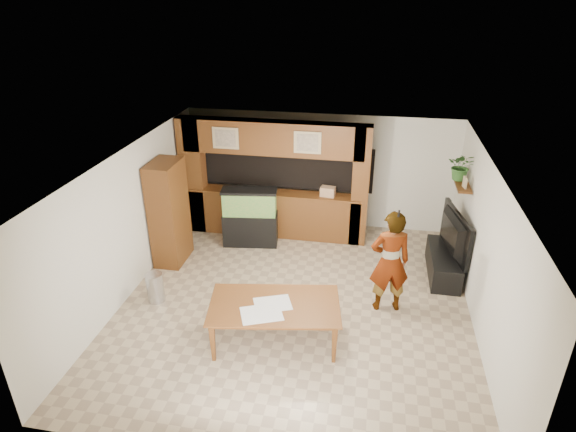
% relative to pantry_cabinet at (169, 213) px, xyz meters
% --- Properties ---
extents(floor, '(6.50, 6.50, 0.00)m').
position_rel_pantry_cabinet_xyz_m(floor, '(2.70, -1.03, -1.05)').
color(floor, tan).
rests_on(floor, ground).
extents(ceiling, '(6.50, 6.50, 0.00)m').
position_rel_pantry_cabinet_xyz_m(ceiling, '(2.70, -1.03, 1.55)').
color(ceiling, white).
rests_on(ceiling, wall_back).
extents(wall_back, '(6.00, 0.00, 6.00)m').
position_rel_pantry_cabinet_xyz_m(wall_back, '(2.70, 2.22, 0.25)').
color(wall_back, silver).
rests_on(wall_back, floor).
extents(wall_left, '(0.00, 6.50, 6.50)m').
position_rel_pantry_cabinet_xyz_m(wall_left, '(-0.30, -1.03, 0.25)').
color(wall_left, silver).
rests_on(wall_left, floor).
extents(wall_right, '(0.00, 6.50, 6.50)m').
position_rel_pantry_cabinet_xyz_m(wall_right, '(5.70, -1.03, 0.25)').
color(wall_right, silver).
rests_on(wall_right, floor).
extents(partition, '(4.20, 0.99, 2.60)m').
position_rel_pantry_cabinet_xyz_m(partition, '(1.75, 1.60, 0.26)').
color(partition, brown).
rests_on(partition, floor).
extents(wall_clock, '(0.05, 0.25, 0.25)m').
position_rel_pantry_cabinet_xyz_m(wall_clock, '(-0.27, -0.03, 0.85)').
color(wall_clock, black).
rests_on(wall_clock, wall_left).
extents(wall_shelf, '(0.25, 0.90, 0.04)m').
position_rel_pantry_cabinet_xyz_m(wall_shelf, '(5.55, 0.92, 0.65)').
color(wall_shelf, '#5C3215').
rests_on(wall_shelf, wall_right).
extents(pantry_cabinet, '(0.52, 0.86, 2.10)m').
position_rel_pantry_cabinet_xyz_m(pantry_cabinet, '(0.00, 0.00, 0.00)').
color(pantry_cabinet, '#5C3215').
rests_on(pantry_cabinet, floor).
extents(trash_can, '(0.30, 0.30, 0.55)m').
position_rel_pantry_cabinet_xyz_m(trash_can, '(0.25, -1.42, -0.77)').
color(trash_can, '#B2B2B7').
rests_on(trash_can, floor).
extents(aquarium, '(1.15, 0.43, 1.27)m').
position_rel_pantry_cabinet_xyz_m(aquarium, '(1.39, 0.92, -0.43)').
color(aquarium, black).
rests_on(aquarium, floor).
extents(tv_stand, '(0.53, 1.45, 0.48)m').
position_rel_pantry_cabinet_xyz_m(tv_stand, '(5.35, 0.39, -0.81)').
color(tv_stand, black).
rests_on(tv_stand, floor).
extents(television, '(0.46, 1.46, 0.83)m').
position_rel_pantry_cabinet_xyz_m(television, '(5.35, 0.39, -0.15)').
color(television, black).
rests_on(television, tv_stand).
extents(photo_frame, '(0.06, 0.16, 0.21)m').
position_rel_pantry_cabinet_xyz_m(photo_frame, '(5.55, 0.68, 0.78)').
color(photo_frame, tan).
rests_on(photo_frame, wall_shelf).
extents(potted_plant, '(0.58, 0.53, 0.55)m').
position_rel_pantry_cabinet_xyz_m(potted_plant, '(5.52, 1.08, 0.95)').
color(potted_plant, '#2D5D25').
rests_on(potted_plant, wall_shelf).
extents(person, '(0.76, 0.58, 1.86)m').
position_rel_pantry_cabinet_xyz_m(person, '(4.27, -0.90, -0.12)').
color(person, '#A4805A').
rests_on(person, floor).
extents(microphone, '(0.03, 0.10, 0.15)m').
position_rel_pantry_cabinet_xyz_m(microphone, '(4.32, -1.06, 0.85)').
color(microphone, black).
rests_on(microphone, person).
extents(dining_table, '(2.14, 1.41, 0.70)m').
position_rel_pantry_cabinet_xyz_m(dining_table, '(2.56, -2.13, -0.70)').
color(dining_table, '#5C3215').
rests_on(dining_table, floor).
extents(newspaper_a, '(0.66, 0.58, 0.01)m').
position_rel_pantry_cabinet_xyz_m(newspaper_a, '(2.52, -2.09, -0.34)').
color(newspaper_a, silver).
rests_on(newspaper_a, dining_table).
extents(newspaper_b, '(0.73, 0.63, 0.01)m').
position_rel_pantry_cabinet_xyz_m(newspaper_b, '(2.41, -2.36, -0.34)').
color(newspaper_b, silver).
rests_on(newspaper_b, dining_table).
extents(counter_box, '(0.33, 0.24, 0.20)m').
position_rel_pantry_cabinet_xyz_m(counter_box, '(2.98, 1.42, 0.09)').
color(counter_box, '#A87E5B').
rests_on(counter_box, partition).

